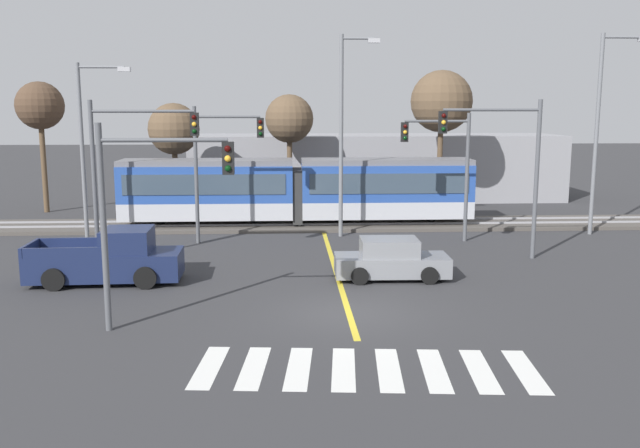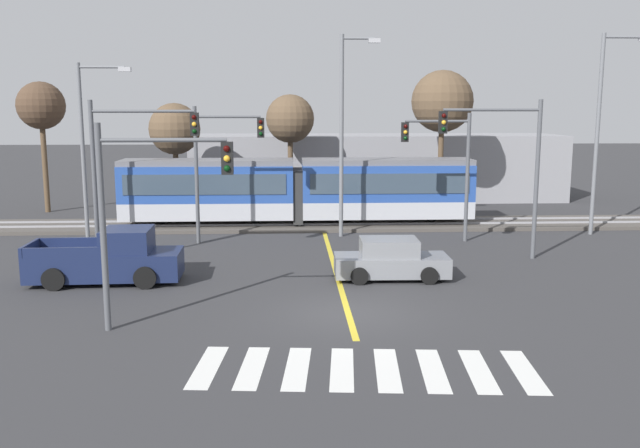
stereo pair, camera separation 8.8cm
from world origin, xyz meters
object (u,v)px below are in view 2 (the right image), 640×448
Objects in this scene: street_lamp_centre at (345,126)px; bare_tree_east at (290,120)px; traffic_light_mid_right at (505,154)px; traffic_light_near_left at (147,196)px; traffic_light_far_right at (446,158)px; street_lamp_east at (602,123)px; traffic_light_mid_left at (128,157)px; bare_tree_far_west at (41,107)px; traffic_light_far_left at (218,155)px; bare_tree_far_east at (442,102)px; light_rail_tram at (298,189)px; sedan_crossing at (391,260)px; bare_tree_west at (175,130)px; street_lamp_west at (88,140)px; pickup_truck at (109,260)px.

bare_tree_east is (-2.60, 8.84, 0.16)m from street_lamp_centre.
traffic_light_near_left is at bearing -146.00° from traffic_light_mid_right.
street_lamp_east is at bearing 10.37° from traffic_light_far_right.
traffic_light_mid_left is 1.09× the size of traffic_light_far_right.
traffic_light_mid_left is at bearing 106.18° from traffic_light_near_left.
street_lamp_east is 31.40m from bare_tree_far_west.
traffic_light_far_right is 8.33m from street_lamp_east.
traffic_light_mid_right is at bearing -18.23° from traffic_light_far_left.
bare_tree_far_west is (-8.44, 14.68, 1.97)m from traffic_light_mid_left.
traffic_light_mid_left is at bearing -139.03° from bare_tree_far_east.
street_lamp_east reaches higher than light_rail_tram.
sedan_crossing is 9.81m from street_lamp_centre.
light_rail_tram is 1.90× the size of street_lamp_centre.
street_lamp_east is at bearing 4.10° from traffic_light_far_left.
light_rail_tram is 1.88× the size of street_lamp_east.
bare_tree_far_east reaches higher than bare_tree_east.
street_lamp_east is 1.50× the size of bare_tree_west.
sedan_crossing is at bearing -143.89° from street_lamp_east.
bare_tree_far_east is at bearing 71.45° from sedan_crossing.
bare_tree_east is (3.35, 10.23, 1.44)m from traffic_light_far_left.
bare_tree_far_east is (12.39, 8.94, 2.49)m from traffic_light_far_left.
traffic_light_near_left is 23.30m from bare_tree_east.
light_rail_tram is 4.37× the size of sedan_crossing.
bare_tree_far_west is at bearing 115.31° from traffic_light_near_left.
traffic_light_near_left is at bearing -82.79° from bare_tree_west.
street_lamp_west is 1.27× the size of bare_tree_west.
street_lamp_west is at bearing -135.73° from bare_tree_east.
traffic_light_near_left is 25.39m from bare_tree_far_west.
traffic_light_mid_left is 0.68× the size of street_lamp_centre.
light_rail_tram is at bearing -21.19° from bare_tree_far_west.
traffic_light_far_right is 0.62× the size of street_lamp_centre.
pickup_truck is at bearing -89.58° from bare_tree_west.
traffic_light_near_left is at bearing -104.57° from light_rail_tram.
light_rail_tram is 3.05× the size of traffic_light_far_right.
bare_tree_far_west is (-11.50, 10.19, 2.20)m from traffic_light_far_left.
traffic_light_mid_left is 0.67× the size of street_lamp_east.
traffic_light_far_right is (6.86, -4.43, 1.94)m from light_rail_tram.
bare_tree_far_east reaches higher than traffic_light_mid_left.
bare_tree_east is (4.05, 22.89, 1.70)m from traffic_light_near_left.
bare_tree_east is at bearing 171.87° from bare_tree_far_east.
street_lamp_west is at bearing 176.34° from traffic_light_far_right.
light_rail_tram is at bearing -151.86° from bare_tree_far_east.
traffic_light_far_right is at bearing 48.02° from traffic_light_near_left.
traffic_light_near_left is at bearing -73.82° from traffic_light_mid_left.
street_lamp_east is at bearing 35.92° from traffic_light_near_left.
street_lamp_west is (-13.18, 8.07, 4.08)m from sedan_crossing.
traffic_light_near_left is 23.91m from street_lamp_east.
bare_tree_west is (-7.13, 4.58, 2.97)m from light_rail_tram.
traffic_light_mid_right reaches higher than pickup_truck.
street_lamp_centre is 12.00m from bare_tree_west.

